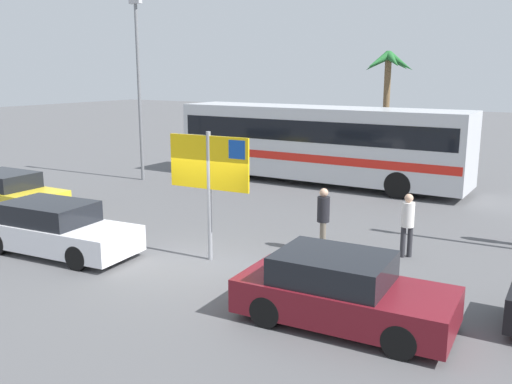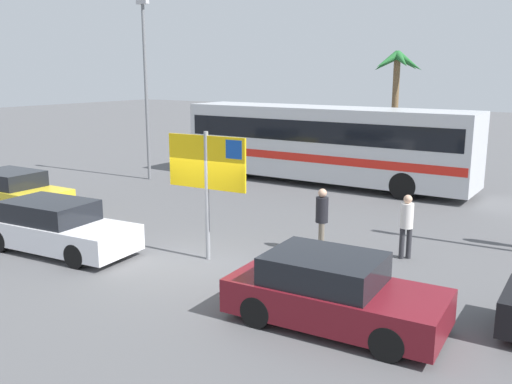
# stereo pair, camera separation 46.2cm
# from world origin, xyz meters

# --- Properties ---
(ground) EXTENTS (120.00, 120.00, 0.00)m
(ground) POSITION_xyz_m (0.00, 0.00, 0.00)
(ground) COLOR #565659
(bus_front_coach) EXTENTS (12.26, 2.52, 3.17)m
(bus_front_coach) POSITION_xyz_m (-1.90, 10.86, 1.78)
(bus_front_coach) COLOR silver
(bus_front_coach) RESTS_ON ground
(ferry_sign) EXTENTS (2.20, 0.20, 3.20)m
(ferry_sign) POSITION_xyz_m (0.14, 0.53, 2.33)
(ferry_sign) COLOR gray
(ferry_sign) RESTS_ON ground
(car_yellow) EXTENTS (4.10, 1.79, 1.32)m
(car_yellow) POSITION_xyz_m (-8.52, 0.92, 0.63)
(car_yellow) COLOR yellow
(car_yellow) RESTS_ON ground
(car_maroon) EXTENTS (4.04, 1.96, 1.32)m
(car_maroon) POSITION_xyz_m (4.30, -1.14, 0.63)
(car_maroon) COLOR maroon
(car_maroon) RESTS_ON ground
(car_white) EXTENTS (4.47, 2.05, 1.32)m
(car_white) POSITION_xyz_m (-3.61, -1.13, 0.64)
(car_white) COLOR silver
(car_white) RESTS_ON ground
(pedestrian_near_sign) EXTENTS (0.32, 0.32, 1.70)m
(pedestrian_near_sign) POSITION_xyz_m (2.23, 2.50, 1.00)
(pedestrian_near_sign) COLOR #706656
(pedestrian_near_sign) RESTS_ON ground
(pedestrian_crossing_lot) EXTENTS (0.32, 0.32, 1.63)m
(pedestrian_crossing_lot) POSITION_xyz_m (4.18, 3.29, 0.96)
(pedestrian_crossing_lot) COLOR #2D2D33
(pedestrian_crossing_lot) RESTS_ON ground
(lamp_post_right_side) EXTENTS (0.56, 0.20, 7.46)m
(lamp_post_right_side) POSITION_xyz_m (-8.64, 7.50, 4.06)
(lamp_post_right_side) COLOR slate
(lamp_post_right_side) RESTS_ON ground
(palm_tree_seaside) EXTENTS (2.75, 2.75, 5.59)m
(palm_tree_seaside) POSITION_xyz_m (-1.14, 17.10, 4.47)
(palm_tree_seaside) COLOR brown
(palm_tree_seaside) RESTS_ON ground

